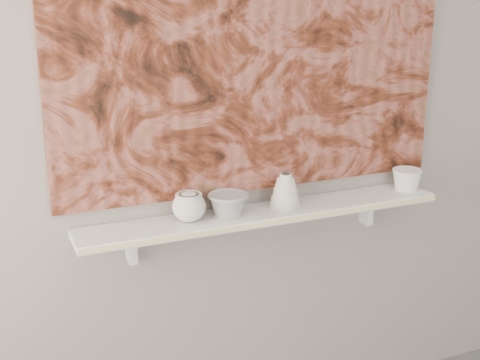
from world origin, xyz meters
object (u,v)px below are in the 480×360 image
bowl_grey (228,204)px  bell_vessel (285,190)px  painting (257,40)px  bowl_white (407,179)px  cup_cream (189,207)px  shelf (264,214)px

bowl_grey → bell_vessel: bearing=0.0°
painting → bell_vessel: 0.56m
painting → bowl_grey: (-0.14, -0.08, -0.57)m
bowl_grey → bowl_white: bearing=0.0°
cup_cream → bowl_white: 0.92m
painting → shelf: bearing=-90.0°
shelf → bell_vessel: bell_vessel is taller
bell_vessel → cup_cream: bearing=180.0°
cup_cream → bell_vessel: size_ratio=0.90×
cup_cream → bowl_white: bearing=0.0°
bowl_grey → bell_vessel: bell_vessel is taller
painting → bowl_grey: 0.59m
painting → cup_cream: 0.63m
bell_vessel → bowl_white: (0.54, 0.00, -0.02)m
bell_vessel → shelf: bearing=180.0°
painting → bowl_white: painting is taller
cup_cream → bowl_grey: bearing=0.0°
shelf → cup_cream: bearing=180.0°
bowl_grey → cup_cream: bearing=180.0°
painting → bell_vessel: size_ratio=11.46×
cup_cream → shelf: bearing=0.0°
shelf → bell_vessel: size_ratio=10.69×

